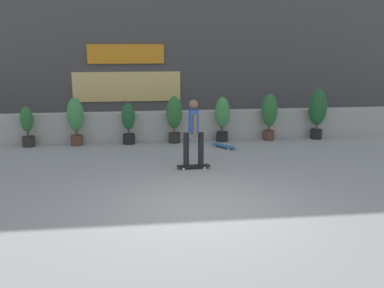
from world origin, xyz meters
TOP-DOWN VIEW (x-y plane):
  - ground_plane at (0.00, 0.00)m, footprint 48.00×48.00m
  - planter_wall at (0.00, 6.00)m, footprint 18.00×0.40m
  - building_backdrop at (-0.00, 10.00)m, footprint 20.00×2.08m
  - potted_plant_0 at (-4.40, 5.55)m, footprint 0.36×0.36m
  - potted_plant_1 at (-3.00, 5.55)m, footprint 0.48×0.48m
  - potted_plant_2 at (-1.44, 5.55)m, footprint 0.39×0.39m
  - potted_plant_3 at (-0.06, 5.55)m, footprint 0.48×0.48m
  - potted_plant_4 at (1.44, 5.55)m, footprint 0.46×0.46m
  - potted_plant_5 at (2.94, 5.55)m, footprint 0.49×0.49m
  - potted_plant_6 at (4.51, 5.55)m, footprint 0.56×0.56m
  - skater_far_right at (0.18, 2.68)m, footprint 0.81×0.56m
  - skateboard_near_camera at (1.32, 4.67)m, footprint 0.64×0.76m

SIDE VIEW (x-z plane):
  - ground_plane at x=0.00m, z-range 0.00..0.00m
  - skateboard_near_camera at x=1.32m, z-range 0.02..0.10m
  - planter_wall at x=0.00m, z-range 0.00..0.90m
  - potted_plant_0 at x=-4.40m, z-range 0.03..1.23m
  - potted_plant_2 at x=-1.44m, z-range 0.06..1.31m
  - potted_plant_4 at x=1.44m, z-range 0.10..1.48m
  - potted_plant_1 at x=-3.00m, z-range 0.11..1.54m
  - potted_plant_3 at x=-0.06m, z-range 0.11..1.54m
  - potted_plant_5 at x=2.94m, z-range 0.11..1.58m
  - potted_plant_6 at x=4.51m, z-range 0.14..1.73m
  - skater_far_right at x=0.18m, z-range 0.09..1.79m
  - building_backdrop at x=0.00m, z-range 0.00..6.50m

